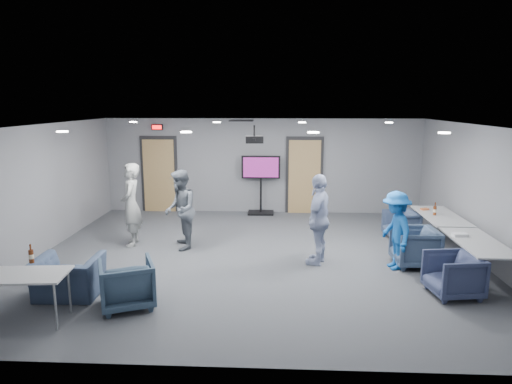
{
  "coord_description": "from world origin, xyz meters",
  "views": [
    {
      "loc": [
        0.47,
        -8.97,
        3.15
      ],
      "look_at": [
        -0.03,
        0.89,
        1.2
      ],
      "focal_mm": 32.0,
      "sensor_mm": 36.0,
      "label": 1
    }
  ],
  "objects_px": {
    "table_right_b": "(478,244)",
    "chair_front_b": "(68,277)",
    "chair_right_b": "(415,247)",
    "table_front_left": "(7,278)",
    "chair_right_c": "(453,275)",
    "person_a": "(131,205)",
    "tv_stand": "(261,181)",
    "bottle_right": "(435,210)",
    "chair_right_a": "(401,224)",
    "projector": "(254,139)",
    "person_b": "(180,210)",
    "bottle_front": "(31,256)",
    "table_right_a": "(441,217)",
    "chair_front_a": "(127,284)",
    "person_d": "(396,230)",
    "person_c": "(319,219)"
  },
  "relations": [
    {
      "from": "person_b",
      "to": "chair_right_b",
      "type": "height_order",
      "value": "person_b"
    },
    {
      "from": "person_a",
      "to": "chair_right_a",
      "type": "bearing_deg",
      "value": 87.54
    },
    {
      "from": "chair_right_b",
      "to": "projector",
      "type": "distance_m",
      "value": 3.82
    },
    {
      "from": "chair_right_c",
      "to": "table_right_b",
      "type": "height_order",
      "value": "table_right_b"
    },
    {
      "from": "chair_right_a",
      "to": "person_b",
      "type": "bearing_deg",
      "value": -87.48
    },
    {
      "from": "chair_right_c",
      "to": "chair_front_b",
      "type": "height_order",
      "value": "chair_right_c"
    },
    {
      "from": "tv_stand",
      "to": "chair_front_b",
      "type": "bearing_deg",
      "value": -116.68
    },
    {
      "from": "person_a",
      "to": "table_right_b",
      "type": "xyz_separation_m",
      "value": [
        6.79,
        -1.76,
        -0.24
      ]
    },
    {
      "from": "chair_front_a",
      "to": "table_right_b",
      "type": "xyz_separation_m",
      "value": [
        5.88,
        1.35,
        0.31
      ]
    },
    {
      "from": "chair_right_b",
      "to": "table_front_left",
      "type": "xyz_separation_m",
      "value": [
        -6.53,
        -2.67,
        0.3
      ]
    },
    {
      "from": "chair_right_b",
      "to": "chair_front_b",
      "type": "xyz_separation_m",
      "value": [
        -6.1,
        -1.76,
        -0.04
      ]
    },
    {
      "from": "chair_right_a",
      "to": "bottle_front",
      "type": "distance_m",
      "value": 7.81
    },
    {
      "from": "person_b",
      "to": "bottle_right",
      "type": "xyz_separation_m",
      "value": [
        5.52,
        0.36,
        -0.03
      ]
    },
    {
      "from": "chair_front_a",
      "to": "chair_front_b",
      "type": "height_order",
      "value": "chair_front_a"
    },
    {
      "from": "projector",
      "to": "person_a",
      "type": "bearing_deg",
      "value": 167.27
    },
    {
      "from": "person_b",
      "to": "chair_right_b",
      "type": "bearing_deg",
      "value": 67.1
    },
    {
      "from": "chair_right_b",
      "to": "bottle_right",
      "type": "height_order",
      "value": "bottle_right"
    },
    {
      "from": "chair_right_a",
      "to": "tv_stand",
      "type": "relative_size",
      "value": 0.43
    },
    {
      "from": "person_b",
      "to": "bottle_front",
      "type": "height_order",
      "value": "person_b"
    },
    {
      "from": "tv_stand",
      "to": "projector",
      "type": "relative_size",
      "value": 4.36
    },
    {
      "from": "chair_right_b",
      "to": "table_right_a",
      "type": "relative_size",
      "value": 0.44
    },
    {
      "from": "person_a",
      "to": "bottle_right",
      "type": "xyz_separation_m",
      "value": [
        6.66,
        0.15,
        -0.09
      ]
    },
    {
      "from": "chair_front_a",
      "to": "table_right_a",
      "type": "height_order",
      "value": "chair_front_a"
    },
    {
      "from": "chair_right_a",
      "to": "bottle_front",
      "type": "xyz_separation_m",
      "value": [
        -6.65,
        -4.06,
        0.51
      ]
    },
    {
      "from": "table_right_b",
      "to": "table_front_left",
      "type": "relative_size",
      "value": 1.03
    },
    {
      "from": "person_b",
      "to": "person_d",
      "type": "xyz_separation_m",
      "value": [
        4.35,
        -0.99,
        -0.12
      ]
    },
    {
      "from": "person_b",
      "to": "table_right_b",
      "type": "height_order",
      "value": "person_b"
    },
    {
      "from": "person_d",
      "to": "table_right_a",
      "type": "distance_m",
      "value": 1.87
    },
    {
      "from": "chair_right_a",
      "to": "chair_front_b",
      "type": "height_order",
      "value": "chair_front_b"
    },
    {
      "from": "bottle_front",
      "to": "tv_stand",
      "type": "distance_m",
      "value": 7.06
    },
    {
      "from": "person_b",
      "to": "tv_stand",
      "type": "relative_size",
      "value": 1.04
    },
    {
      "from": "person_a",
      "to": "projector",
      "type": "xyz_separation_m",
      "value": [
        2.75,
        -0.35,
        1.48
      ]
    },
    {
      "from": "chair_right_c",
      "to": "tv_stand",
      "type": "height_order",
      "value": "tv_stand"
    },
    {
      "from": "chair_right_a",
      "to": "bottle_right",
      "type": "xyz_separation_m",
      "value": [
        0.52,
        -0.69,
        0.51
      ]
    },
    {
      "from": "table_right_b",
      "to": "tv_stand",
      "type": "height_order",
      "value": "tv_stand"
    },
    {
      "from": "table_right_b",
      "to": "bottle_front",
      "type": "distance_m",
      "value": 7.45
    },
    {
      "from": "table_right_b",
      "to": "chair_front_b",
      "type": "bearing_deg",
      "value": 98.48
    },
    {
      "from": "chair_right_a",
      "to": "bottle_right",
      "type": "bearing_deg",
      "value": 27.8
    },
    {
      "from": "chair_front_b",
      "to": "table_front_left",
      "type": "height_order",
      "value": "table_front_left"
    },
    {
      "from": "person_d",
      "to": "chair_right_b",
      "type": "xyz_separation_m",
      "value": [
        0.43,
        0.16,
        -0.38
      ]
    },
    {
      "from": "chair_right_c",
      "to": "projector",
      "type": "height_order",
      "value": "projector"
    },
    {
      "from": "table_right_a",
      "to": "tv_stand",
      "type": "xyz_separation_m",
      "value": [
        -4.04,
        2.9,
        0.26
      ]
    },
    {
      "from": "person_d",
      "to": "chair_right_b",
      "type": "height_order",
      "value": "person_d"
    },
    {
      "from": "person_a",
      "to": "table_right_b",
      "type": "height_order",
      "value": "person_a"
    },
    {
      "from": "table_right_b",
      "to": "bottle_right",
      "type": "height_order",
      "value": "bottle_right"
    },
    {
      "from": "person_a",
      "to": "bottle_right",
      "type": "height_order",
      "value": "person_a"
    },
    {
      "from": "chair_front_b",
      "to": "table_right_a",
      "type": "distance_m",
      "value": 7.57
    },
    {
      "from": "chair_right_a",
      "to": "table_front_left",
      "type": "distance_m",
      "value": 8.15
    },
    {
      "from": "chair_right_b",
      "to": "chair_front_b",
      "type": "bearing_deg",
      "value": -76.02
    },
    {
      "from": "bottle_right",
      "to": "person_c",
      "type": "bearing_deg",
      "value": -156.49
    }
  ]
}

